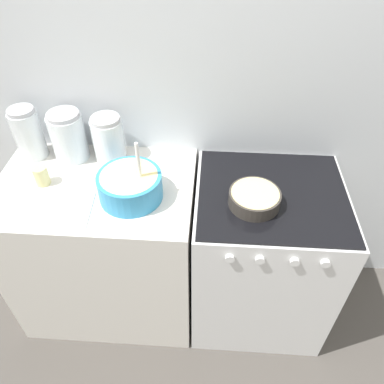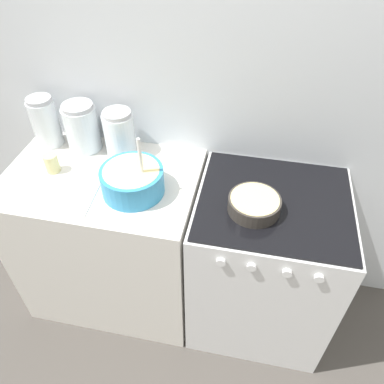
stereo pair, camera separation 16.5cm
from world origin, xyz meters
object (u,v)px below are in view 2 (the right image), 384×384
at_px(stove, 262,264).
at_px(baking_pan, 254,204).
at_px(storage_jar_middle, 82,130).
at_px(storage_jar_left, 46,125).
at_px(mixing_bowl, 132,179).
at_px(tin_can, 52,163).
at_px(storage_jar_right, 120,135).

height_order(stove, baking_pan, baking_pan).
xyz_separation_m(baking_pan, storage_jar_middle, (-0.91, 0.29, 0.07)).
bearing_deg(storage_jar_left, mixing_bowl, -26.65).
height_order(baking_pan, tin_can, tin_can).
xyz_separation_m(mixing_bowl, storage_jar_middle, (-0.36, 0.28, 0.04)).
bearing_deg(mixing_bowl, storage_jar_middle, 141.88).
relative_size(baking_pan, storage_jar_right, 0.96).
xyz_separation_m(stove, tin_can, (-1.08, -0.00, 0.52)).
xyz_separation_m(storage_jar_left, storage_jar_right, (0.40, 0.00, -0.01)).
bearing_deg(stove, storage_jar_middle, 167.96).
xyz_separation_m(mixing_bowl, storage_jar_left, (-0.56, 0.28, 0.04)).
xyz_separation_m(stove, storage_jar_left, (-1.20, 0.21, 0.58)).
bearing_deg(mixing_bowl, storage_jar_left, 153.35).
distance_m(mixing_bowl, storage_jar_middle, 0.45).
distance_m(stove, mixing_bowl, 0.84).
bearing_deg(tin_can, baking_pan, -4.42).
bearing_deg(stove, baking_pan, -139.58).
relative_size(mixing_bowl, storage_jar_left, 1.11).
height_order(stove, storage_jar_right, storage_jar_right).
xyz_separation_m(storage_jar_right, tin_can, (-0.28, -0.22, -0.06)).
relative_size(mixing_bowl, storage_jar_right, 1.25).
height_order(storage_jar_left, storage_jar_right, storage_jar_left).
bearing_deg(baking_pan, stove, 40.42).
distance_m(storage_jar_middle, storage_jar_right, 0.20).
bearing_deg(storage_jar_right, tin_can, -142.12).
height_order(stove, tin_can, tin_can).
relative_size(stove, mixing_bowl, 3.15).
relative_size(baking_pan, storage_jar_middle, 0.90).
bearing_deg(mixing_bowl, stove, 5.82).
bearing_deg(tin_can, mixing_bowl, -8.29).
bearing_deg(tin_can, storage_jar_middle, 70.33).
distance_m(mixing_bowl, tin_can, 0.44).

